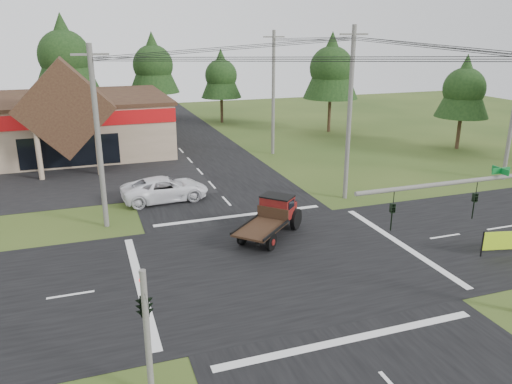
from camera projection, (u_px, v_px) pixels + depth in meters
name	position (u px, v px, depth m)	size (l,w,h in m)	color
ground	(281.00, 262.00, 25.09)	(120.00, 120.00, 0.00)	#2A4117
road_ns	(281.00, 262.00, 25.09)	(12.00, 120.00, 0.02)	black
road_ew	(281.00, 262.00, 25.08)	(120.00, 12.00, 0.02)	black
parking_apron	(16.00, 184.00, 37.77)	(28.00, 14.00, 0.02)	black
cvs_building	(3.00, 126.00, 45.88)	(30.40, 18.20, 9.19)	gray
traffic_signal_mast	(500.00, 217.00, 18.81)	(8.12, 0.24, 7.00)	#595651
traffic_signal_corner	(144.00, 294.00, 15.08)	(0.53, 2.48, 4.40)	#595651
utility_pole_nw	(98.00, 137.00, 28.11)	(2.00, 0.30, 10.50)	#595651
utility_pole_ne	(349.00, 114.00, 32.97)	(2.00, 0.30, 11.50)	#595651
utility_pole_n	(273.00, 92.00, 45.59)	(2.00, 0.30, 11.20)	#595651
tree_row_c	(64.00, 53.00, 56.11)	(7.28, 7.28, 13.13)	#332316
tree_row_d	(153.00, 63.00, 60.55)	(6.16, 6.16, 11.11)	#332316
tree_row_e	(221.00, 74.00, 61.67)	(5.04, 5.04, 9.09)	#332316
tree_side_ne	(331.00, 66.00, 55.41)	(6.16, 6.16, 11.11)	#332316
tree_side_e_near	(464.00, 87.00, 47.54)	(5.04, 5.04, 9.09)	#332316
antique_flatbed_truck	(269.00, 219.00, 27.81)	(2.01, 5.27, 2.20)	#510B0D
white_pickup	(165.00, 189.00, 34.06)	(2.70, 5.86, 1.63)	white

